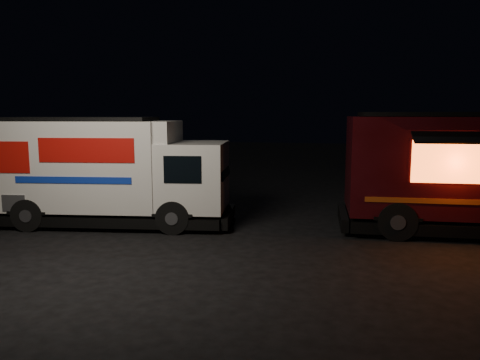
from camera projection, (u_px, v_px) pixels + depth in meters
The scene contains 3 objects.
ground at pixel (172, 236), 12.39m from camera, with size 80.00×80.00×0.00m, color black.
white_truck at pixel (114, 171), 13.54m from camera, with size 6.86×2.34×3.11m, color silver, non-canonical shape.
red_truck at pixel (474, 173), 12.51m from camera, with size 6.99×2.57×3.25m, color #35090E, non-canonical shape.
Camera 1 is at (4.57, -11.30, 3.22)m, focal length 35.00 mm.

